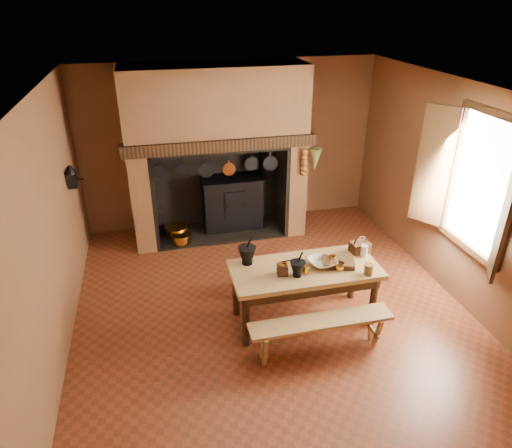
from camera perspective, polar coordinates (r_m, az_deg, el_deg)
The scene contains 28 objects.
floor at distance 6.13m, azimuth 1.89°, elevation -10.54°, with size 5.50×5.50×0.00m, color maroon.
ceiling at distance 4.95m, azimuth 2.40°, elevation 16.08°, with size 5.50×5.50×0.00m, color silver.
back_wall at distance 7.90m, azimuth -3.20°, elevation 9.78°, with size 5.00×0.02×2.80m, color brown.
wall_left at distance 5.37m, azimuth -24.60°, elevation -1.47°, with size 0.02×5.50×2.80m, color brown.
wall_right at distance 6.48m, azimuth 24.03°, elevation 3.43°, with size 0.02×5.50×2.80m, color brown.
wall_front at distance 3.31m, azimuth 15.50°, elevation -19.29°, with size 5.00×0.02×2.80m, color brown.
chimney_breast at distance 7.32m, azimuth -5.00°, elevation 11.68°, with size 2.95×0.96×2.80m.
iron_range at distance 7.94m, azimuth -2.94°, elevation 2.80°, with size 1.12×0.55×1.60m.
hearth_pans at distance 7.81m, azimuth -9.84°, elevation -1.22°, with size 0.51×0.62×0.20m.
hanging_pans at distance 6.98m, azimuth -4.54°, elevation 7.03°, with size 1.92×0.29×0.27m.
onion_string at distance 7.28m, azimuth 6.04°, elevation 7.57°, with size 0.12×0.10×0.46m, color #A15F1D, non-canonical shape.
herb_bunch at distance 7.33m, azimuth 7.40°, elevation 8.02°, with size 0.20×0.20×0.35m, color #5E6730.
window at distance 5.99m, azimuth 25.55°, elevation 4.42°, with size 0.39×1.75×1.76m.
wall_coffee_mill at distance 6.71m, azimuth -22.11°, elevation 5.65°, with size 0.23×0.16×0.31m.
work_table at distance 5.61m, azimuth 6.09°, elevation -6.49°, with size 1.79×0.80×0.78m.
bench_front at distance 5.34m, azimuth 8.09°, elevation -12.75°, with size 1.65×0.29×0.46m.
bench_back at distance 6.36m, azimuth 3.90°, elevation -5.82°, with size 1.41×0.25×0.40m.
mortar_large at distance 5.53m, azimuth -1.12°, elevation -3.83°, with size 0.22×0.22×0.38m.
mortar_small at distance 5.33m, azimuth 5.22°, elevation -5.50°, with size 0.19×0.19×0.32m.
coffee_grinder at distance 5.36m, azimuth 3.32°, elevation -5.63°, with size 0.17×0.14×0.19m.
brass_mug_a at distance 5.42m, azimuth 6.27°, elevation -5.64°, with size 0.09×0.09×0.10m, color #CA892E.
brass_mug_b at distance 5.67m, azimuth 9.47°, elevation -4.35°, with size 0.08×0.08×0.09m, color #CA892E.
mixing_bowl at distance 5.59m, azimuth 8.31°, elevation -4.75°, with size 0.34×0.34×0.08m, color beige.
stoneware_crock at distance 5.51m, azimuth 13.89°, elevation -5.52°, with size 0.11×0.11×0.14m, color brown.
glass_jar at distance 5.85m, azimuth 13.34°, elevation -3.30°, with size 0.09×0.09×0.15m, color beige.
wicker_basket at distance 5.95m, azimuth 12.85°, elevation -2.77°, with size 0.26×0.20×0.23m.
wooden_tray at distance 5.64m, azimuth 10.25°, elevation -4.72°, with size 0.38×0.27×0.06m, color #372411.
brass_cup at distance 5.53m, azimuth 10.43°, elevation -5.24°, with size 0.12×0.12×0.10m, color #CA892E.
Camera 1 is at (-1.31, -4.68, 3.74)m, focal length 32.00 mm.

